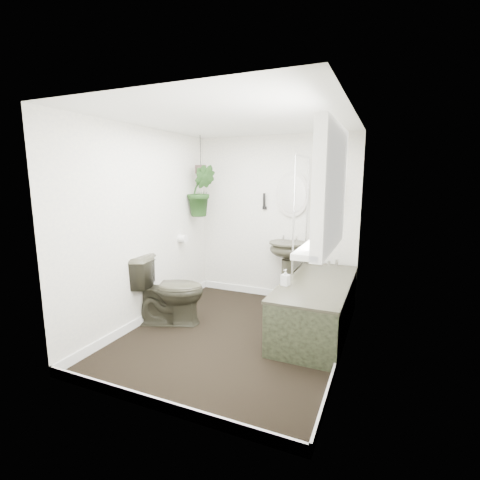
% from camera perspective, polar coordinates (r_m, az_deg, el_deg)
% --- Properties ---
extents(floor, '(2.30, 2.80, 0.02)m').
position_cam_1_polar(floor, '(4.02, -0.88, -15.42)').
color(floor, black).
rests_on(floor, ground).
extents(ceiling, '(2.30, 2.80, 0.02)m').
position_cam_1_polar(ceiling, '(3.67, -0.99, 19.37)').
color(ceiling, white).
rests_on(ceiling, ground).
extents(wall_back, '(2.30, 0.02, 2.30)m').
position_cam_1_polar(wall_back, '(4.97, 5.78, 3.51)').
color(wall_back, white).
rests_on(wall_back, ground).
extents(wall_front, '(2.30, 0.02, 2.30)m').
position_cam_1_polar(wall_front, '(2.47, -14.51, -3.62)').
color(wall_front, white).
rests_on(wall_front, ground).
extents(wall_left, '(0.02, 2.80, 2.30)m').
position_cam_1_polar(wall_left, '(4.27, -15.28, 2.09)').
color(wall_left, white).
rests_on(wall_left, ground).
extents(wall_right, '(0.02, 2.80, 2.30)m').
position_cam_1_polar(wall_right, '(3.36, 17.39, -0.13)').
color(wall_right, white).
rests_on(wall_right, ground).
extents(skirting, '(2.30, 2.80, 0.10)m').
position_cam_1_polar(skirting, '(3.99, -0.88, -14.64)').
color(skirting, white).
rests_on(skirting, floor).
extents(bathtub, '(0.72, 1.72, 0.58)m').
position_cam_1_polar(bathtub, '(4.12, 12.45, -10.45)').
color(bathtub, '#353326').
rests_on(bathtub, floor).
extents(bath_screen, '(0.04, 0.72, 1.40)m').
position_cam_1_polar(bath_screen, '(4.43, 9.96, 4.28)').
color(bath_screen, silver).
rests_on(bath_screen, bathtub).
extents(shower_box, '(0.20, 0.10, 0.35)m').
position_cam_1_polar(shower_box, '(4.69, 15.03, 7.71)').
color(shower_box, white).
rests_on(shower_box, wall_back).
extents(oval_mirror, '(0.46, 0.03, 0.62)m').
position_cam_1_polar(oval_mirror, '(4.84, 8.55, 7.42)').
color(oval_mirror, beige).
rests_on(oval_mirror, wall_back).
extents(wall_sconce, '(0.04, 0.04, 0.22)m').
position_cam_1_polar(wall_sconce, '(4.95, 3.99, 6.41)').
color(wall_sconce, black).
rests_on(wall_sconce, wall_back).
extents(toilet_roll_holder, '(0.11, 0.11, 0.11)m').
position_cam_1_polar(toilet_roll_holder, '(4.84, -9.42, 0.23)').
color(toilet_roll_holder, white).
rests_on(toilet_roll_holder, wall_left).
extents(window_recess, '(0.08, 1.00, 0.90)m').
position_cam_1_polar(window_recess, '(2.63, 14.77, 8.19)').
color(window_recess, white).
rests_on(window_recess, wall_right).
extents(window_sill, '(0.18, 1.00, 0.04)m').
position_cam_1_polar(window_sill, '(2.69, 12.89, -0.72)').
color(window_sill, white).
rests_on(window_sill, wall_right).
extents(window_blinds, '(0.01, 0.86, 0.76)m').
position_cam_1_polar(window_blinds, '(2.64, 13.79, 8.24)').
color(window_blinds, white).
rests_on(window_blinds, wall_right).
extents(toilet, '(0.92, 0.71, 0.82)m').
position_cam_1_polar(toilet, '(4.26, -11.47, -8.00)').
color(toilet, '#353326').
rests_on(toilet, floor).
extents(pedestal_sink, '(0.60, 0.54, 0.87)m').
position_cam_1_polar(pedestal_sink, '(4.86, 7.76, -5.28)').
color(pedestal_sink, '#353326').
rests_on(pedestal_sink, floor).
extents(sill_plant, '(0.26, 0.24, 0.26)m').
position_cam_1_polar(sill_plant, '(2.96, 14.28, 3.15)').
color(sill_plant, black).
rests_on(sill_plant, window_sill).
extents(hanging_plant, '(0.50, 0.46, 0.72)m').
position_cam_1_polar(hanging_plant, '(4.97, -6.39, 8.00)').
color(hanging_plant, black).
rests_on(hanging_plant, ceiling).
extents(soap_bottle, '(0.10, 0.10, 0.18)m').
position_cam_1_polar(soap_bottle, '(3.79, 7.46, -6.10)').
color(soap_bottle, black).
rests_on(soap_bottle, bathtub).
extents(hanging_pot, '(0.16, 0.16, 0.12)m').
position_cam_1_polar(hanging_pot, '(4.97, -6.46, 11.43)').
color(hanging_pot, '#3C2E29').
rests_on(hanging_pot, ceiling).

